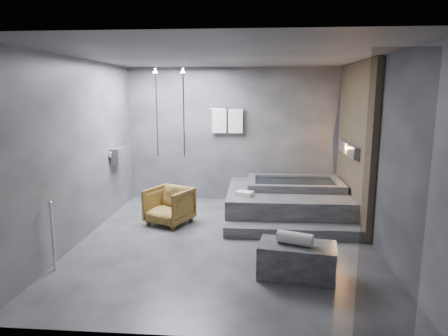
{
  "coord_description": "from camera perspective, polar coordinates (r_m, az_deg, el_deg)",
  "views": [
    {
      "loc": [
        0.44,
        -5.9,
        2.29
      ],
      "look_at": [
        -0.05,
        0.3,
        1.11
      ],
      "focal_mm": 32.0,
      "sensor_mm": 36.0,
      "label": 1
    }
  ],
  "objects": [
    {
      "name": "room",
      "position": [
        6.16,
        4.11,
        5.56
      ],
      "size": [
        5.0,
        5.04,
        2.82
      ],
      "color": "#2C2C2E",
      "rests_on": "ground"
    },
    {
      "name": "tub_deck",
      "position": [
        7.65,
        8.97,
        -4.82
      ],
      "size": [
        2.2,
        2.0,
        0.5
      ],
      "primitive_type": "cube",
      "color": "#303133",
      "rests_on": "ground"
    },
    {
      "name": "tub_step",
      "position": [
        6.57,
        9.7,
        -8.92
      ],
      "size": [
        2.2,
        0.36,
        0.18
      ],
      "primitive_type": "cube",
      "color": "#303133",
      "rests_on": "ground"
    },
    {
      "name": "concrete_bench",
      "position": [
        5.22,
        10.36,
        -12.85
      ],
      "size": [
        1.02,
        0.67,
        0.43
      ],
      "primitive_type": "cube",
      "rotation": [
        0.0,
        0.0,
        -0.17
      ],
      "color": "#303032",
      "rests_on": "ground"
    },
    {
      "name": "driftwood_chair",
      "position": [
        7.12,
        -7.83,
        -5.35
      ],
      "size": [
        0.92,
        0.93,
        0.64
      ],
      "primitive_type": "imported",
      "rotation": [
        0.0,
        0.0,
        -0.44
      ],
      "color": "#432F10",
      "rests_on": "ground"
    },
    {
      "name": "rolled_towel",
      "position": [
        5.1,
        10.11,
        -9.86
      ],
      "size": [
        0.47,
        0.31,
        0.16
      ],
      "primitive_type": "cylinder",
      "rotation": [
        0.0,
        1.57,
        -0.36
      ],
      "color": "white",
      "rests_on": "concrete_bench"
    },
    {
      "name": "deck_towel",
      "position": [
        7.02,
        2.95,
        -3.67
      ],
      "size": [
        0.34,
        0.3,
        0.08
      ],
      "primitive_type": "cube",
      "rotation": [
        0.0,
        0.0,
        -0.37
      ],
      "color": "silver",
      "rests_on": "tub_deck"
    }
  ]
}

